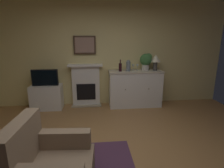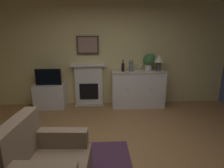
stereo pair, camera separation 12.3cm
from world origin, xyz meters
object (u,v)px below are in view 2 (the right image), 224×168
vase_decorative (131,66)px  armchair (45,165)px  wine_bottle (123,67)px  wine_glass_center (140,66)px  fireplace_unit (89,85)px  sideboard_cabinet (138,89)px  tv_cabinet (50,96)px  tv_set (48,77)px  potted_plant_small (149,60)px  wine_glass_left (136,66)px  table_lamp (159,60)px  framed_picture (88,45)px

vase_decorative → armchair: size_ratio=0.31×
wine_bottle → vase_decorative: 0.20m
wine_glass_center → vase_decorative: bearing=-167.6°
fireplace_unit → sideboard_cabinet: size_ratio=0.81×
sideboard_cabinet → tv_cabinet: 2.25m
armchair → tv_cabinet: bearing=104.1°
sideboard_cabinet → armchair: size_ratio=1.48×
sideboard_cabinet → wine_glass_center: size_ratio=8.24×
tv_set → potted_plant_small: size_ratio=1.44×
wine_bottle → tv_cabinet: wine_bottle is taller
wine_glass_left → sideboard_cabinet: bearing=3.7°
wine_glass_center → tv_cabinet: bearing=179.7°
table_lamp → fireplace_unit: bearing=174.3°
wine_bottle → wine_glass_center: wine_bottle is taller
sideboard_cabinet → wine_glass_left: wine_glass_left is taller
vase_decorative → tv_cabinet: (-2.04, 0.06, -0.77)m
wine_glass_center → wine_glass_left: bearing=-176.0°
wine_glass_left → tv_cabinet: (-2.17, 0.02, -0.75)m
table_lamp → vase_decorative: table_lamp is taller
framed_picture → tv_cabinet: (-0.97, -0.21, -1.27)m
wine_bottle → tv_set: 1.86m
wine_glass_center → armchair: 3.20m
wine_glass_center → vase_decorative: size_ratio=0.59×
tv_cabinet → wine_glass_left: bearing=-0.5°
potted_plant_small → armchair: size_ratio=0.47×
fireplace_unit → table_lamp: (1.77, -0.18, 0.67)m
fireplace_unit → framed_picture: size_ratio=2.00×
vase_decorative → armchair: (-1.36, -2.63, -0.69)m
wine_glass_center → potted_plant_small: size_ratio=0.38×
tv_set → potted_plant_small: (2.52, 0.05, 0.39)m
wine_glass_center → tv_set: size_ratio=0.27×
framed_picture → tv_set: 1.26m
wine_bottle → tv_set: wine_bottle is taller
sideboard_cabinet → wine_glass_center: 0.59m
framed_picture → vase_decorative: bearing=-14.3°
fireplace_unit → armchair: bearing=-95.9°
table_lamp → armchair: (-2.07, -2.68, -0.83)m
framed_picture → wine_glass_center: size_ratio=3.33×
tv_cabinet → vase_decorative: bearing=-1.8°
table_lamp → wine_bottle: 0.92m
fireplace_unit → tv_cabinet: bearing=-170.6°
tv_cabinet → potted_plant_small: bearing=0.7°
potted_plant_small → vase_decorative: bearing=-168.7°
framed_picture → tv_set: framed_picture is taller
fireplace_unit → wine_glass_left: size_ratio=6.67×
wine_bottle → wine_glass_center: (0.44, 0.04, 0.01)m
sideboard_cabinet → wine_glass_left: 0.59m
vase_decorative → armchair: 3.04m
potted_plant_small → table_lamp: bearing=-11.1°
tv_set → wine_glass_center: bearing=0.3°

